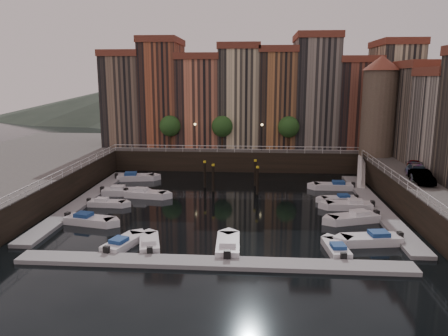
# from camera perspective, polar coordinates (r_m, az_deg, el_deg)

# --- Properties ---
(ground) EXTENTS (200.00, 200.00, 0.00)m
(ground) POSITION_cam_1_polar(r_m,az_deg,el_deg) (49.60, 0.45, -4.47)
(ground) COLOR black
(ground) RESTS_ON ground
(quay_far) EXTENTS (80.00, 20.00, 3.00)m
(quay_far) POSITION_cam_1_polar(r_m,az_deg,el_deg) (74.63, 1.76, 2.20)
(quay_far) COLOR black
(quay_far) RESTS_ON ground
(dock_left) EXTENTS (2.00, 28.00, 0.35)m
(dock_left) POSITION_cam_1_polar(r_m,az_deg,el_deg) (52.20, -17.72, -4.01)
(dock_left) COLOR gray
(dock_left) RESTS_ON ground
(dock_right) EXTENTS (2.00, 28.00, 0.35)m
(dock_right) POSITION_cam_1_polar(r_m,az_deg,el_deg) (50.23, 19.21, -4.72)
(dock_right) COLOR gray
(dock_right) RESTS_ON ground
(dock_near) EXTENTS (30.00, 2.00, 0.35)m
(dock_near) POSITION_cam_1_polar(r_m,az_deg,el_deg) (33.59, -1.50, -12.26)
(dock_near) COLOR gray
(dock_near) RESTS_ON ground
(mountains) EXTENTS (145.00, 100.00, 18.00)m
(mountains) POSITION_cam_1_polar(r_m,az_deg,el_deg) (157.65, 3.74, 9.54)
(mountains) COLOR #2D382D
(mountains) RESTS_ON ground
(far_terrace) EXTENTS (48.70, 10.30, 17.50)m
(far_terrace) POSITION_cam_1_polar(r_m,az_deg,el_deg) (71.10, 4.42, 9.36)
(far_terrace) COLOR #7C634F
(far_terrace) RESTS_ON quay_far
(corner_tower) EXTENTS (5.20, 5.20, 13.80)m
(corner_tower) POSITION_cam_1_polar(r_m,az_deg,el_deg) (64.40, 19.59, 7.81)
(corner_tower) COLOR #6B5B4C
(corner_tower) RESTS_ON quay_right
(promenade_trees) EXTENTS (21.20, 3.20, 5.20)m
(promenade_trees) POSITION_cam_1_polar(r_m,az_deg,el_deg) (66.28, 0.34, 5.44)
(promenade_trees) COLOR black
(promenade_trees) RESTS_ON quay_far
(street_lamps) EXTENTS (10.36, 0.36, 4.18)m
(street_lamps) POSITION_cam_1_polar(r_m,az_deg,el_deg) (65.35, 0.57, 4.74)
(street_lamps) COLOR black
(street_lamps) RESTS_ON quay_far
(railings) EXTENTS (36.08, 34.04, 0.52)m
(railings) POSITION_cam_1_polar(r_m,az_deg,el_deg) (53.46, 0.80, 0.89)
(railings) COLOR white
(railings) RESTS_ON ground
(gangway) EXTENTS (2.78, 8.32, 3.73)m
(gangway) POSITION_cam_1_polar(r_m,az_deg,el_deg) (60.40, 17.51, -0.21)
(gangway) COLOR white
(gangway) RESTS_ON ground
(mooring_pilings) EXTENTS (7.06, 4.58, 3.78)m
(mooring_pilings) POSITION_cam_1_polar(r_m,az_deg,el_deg) (54.62, 1.12, -1.17)
(mooring_pilings) COLOR black
(mooring_pilings) RESTS_ON ground
(boat_left_1) EXTENTS (5.13, 2.75, 1.15)m
(boat_left_1) POSITION_cam_1_polar(r_m,az_deg,el_deg) (44.25, -17.27, -6.51)
(boat_left_1) COLOR silver
(boat_left_1) RESTS_ON ground
(boat_left_2) EXTENTS (4.25, 1.72, 0.97)m
(boat_left_2) POSITION_cam_1_polar(r_m,az_deg,el_deg) (49.75, -15.17, -4.45)
(boat_left_2) COLOR silver
(boat_left_2) RESTS_ON ground
(boat_left_3) EXTENTS (5.25, 2.18, 1.19)m
(boat_left_3) POSITION_cam_1_polar(r_m,az_deg,el_deg) (53.94, -13.13, -3.01)
(boat_left_3) COLOR silver
(boat_left_3) RESTS_ON ground
(boat_left_4) EXTENTS (5.40, 2.77, 1.21)m
(boat_left_4) POSITION_cam_1_polar(r_m,az_deg,el_deg) (61.20, -11.58, -1.19)
(boat_left_4) COLOR silver
(boat_left_4) RESTS_ON ground
(boat_right_0) EXTENTS (5.27, 2.61, 1.18)m
(boat_right_0) POSITION_cam_1_polar(r_m,az_deg,el_deg) (39.49, 18.82, -8.81)
(boat_right_0) COLOR silver
(boat_right_0) RESTS_ON ground
(boat_right_1) EXTENTS (5.29, 3.37, 1.19)m
(boat_right_1) POSITION_cam_1_polar(r_m,az_deg,el_deg) (44.68, 16.69, -6.28)
(boat_right_1) COLOR silver
(boat_right_1) RESTS_ON ground
(boat_right_2) EXTENTS (5.03, 1.87, 1.15)m
(boat_right_2) POSITION_cam_1_polar(r_m,az_deg,el_deg) (48.86, 16.15, -4.72)
(boat_right_2) COLOR silver
(boat_right_2) RESTS_ON ground
(boat_right_3) EXTENTS (4.21, 2.02, 0.95)m
(boat_right_3) POSITION_cam_1_polar(r_m,az_deg,el_deg) (51.31, 14.88, -3.95)
(boat_right_3) COLOR silver
(boat_right_3) RESTS_ON ground
(boat_right_4) EXTENTS (5.01, 1.91, 1.15)m
(boat_right_4) POSITION_cam_1_polar(r_m,az_deg,el_deg) (56.87, 14.20, -2.32)
(boat_right_4) COLOR silver
(boat_right_4) RESTS_ON ground
(boat_near_0) EXTENTS (2.87, 4.60, 1.03)m
(boat_near_0) POSITION_cam_1_polar(r_m,az_deg,el_deg) (37.68, -13.13, -9.56)
(boat_near_0) COLOR silver
(boat_near_0) RESTS_ON ground
(boat_near_1) EXTENTS (2.57, 4.46, 1.00)m
(boat_near_1) POSITION_cam_1_polar(r_m,az_deg,el_deg) (37.23, -9.72, -9.70)
(boat_near_1) COLOR silver
(boat_near_1) RESTS_ON ground
(boat_near_2) EXTENTS (2.07, 5.19, 1.18)m
(boat_near_2) POSITION_cam_1_polar(r_m,az_deg,el_deg) (36.09, 0.51, -10.12)
(boat_near_2) COLOR silver
(boat_near_2) RESTS_ON ground
(boat_near_3) EXTENTS (1.92, 4.28, 0.97)m
(boat_near_3) POSITION_cam_1_polar(r_m,az_deg,el_deg) (36.83, 14.46, -10.17)
(boat_near_3) COLOR silver
(boat_near_3) RESTS_ON ground
(car_a) EXTENTS (2.93, 4.44, 1.41)m
(car_a) POSITION_cam_1_polar(r_m,az_deg,el_deg) (54.73, 23.57, 0.07)
(car_a) COLOR gray
(car_a) RESTS_ON quay_right
(car_b) EXTENTS (1.51, 4.29, 1.41)m
(car_b) POSITION_cam_1_polar(r_m,az_deg,el_deg) (49.51, 24.42, -1.14)
(car_b) COLOR gray
(car_b) RESTS_ON quay_right
(car_c) EXTENTS (2.70, 5.19, 1.44)m
(car_c) POSITION_cam_1_polar(r_m,az_deg,el_deg) (51.81, 23.96, -0.56)
(car_c) COLOR gray
(car_c) RESTS_ON quay_right
(boat_extra_867) EXTENTS (5.17, 2.47, 1.16)m
(boat_extra_867) POSITION_cam_1_polar(r_m,az_deg,el_deg) (52.35, -10.31, -3.35)
(boat_extra_867) COLOR silver
(boat_extra_867) RESTS_ON ground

